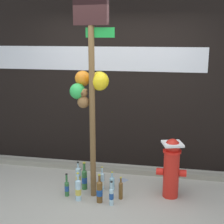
% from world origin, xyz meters
% --- Properties ---
extents(ground_plane, '(14.00, 14.00, 0.00)m').
position_xyz_m(ground_plane, '(0.00, 0.00, 0.00)').
color(ground_plane, '#ADA899').
extents(building_wall, '(10.00, 0.21, 3.22)m').
position_xyz_m(building_wall, '(-0.00, 1.67, 1.61)').
color(building_wall, black).
rests_on(building_wall, ground_plane).
extents(curb_strip, '(8.00, 0.12, 0.08)m').
position_xyz_m(curb_strip, '(0.00, 1.24, 0.04)').
color(curb_strip, gray).
rests_on(curb_strip, ground_plane).
extents(memorial_post, '(0.61, 0.33, 2.62)m').
position_xyz_m(memorial_post, '(-0.21, 0.47, 1.64)').
color(memorial_post, brown).
rests_on(memorial_post, ground_plane).
extents(fire_hydrant, '(0.40, 0.31, 0.82)m').
position_xyz_m(fire_hydrant, '(0.86, 0.59, 0.43)').
color(fire_hydrant, red).
rests_on(fire_hydrant, ground_plane).
extents(bottle_0, '(0.07, 0.07, 0.40)m').
position_xyz_m(bottle_0, '(-0.20, 0.50, 0.16)').
color(bottle_0, brown).
rests_on(bottle_0, ground_plane).
extents(bottle_1, '(0.08, 0.08, 0.41)m').
position_xyz_m(bottle_1, '(-0.34, 0.57, 0.16)').
color(bottle_1, '#337038').
rests_on(bottle_1, ground_plane).
extents(bottle_2, '(0.08, 0.08, 0.39)m').
position_xyz_m(bottle_2, '(-0.05, 0.26, 0.16)').
color(bottle_2, brown).
rests_on(bottle_2, ground_plane).
extents(bottle_3, '(0.06, 0.06, 0.32)m').
position_xyz_m(bottle_3, '(0.21, 0.39, 0.13)').
color(bottle_3, brown).
rests_on(bottle_3, ground_plane).
extents(bottle_4, '(0.07, 0.07, 0.28)m').
position_xyz_m(bottle_4, '(0.05, 0.62, 0.11)').
color(bottle_4, '#93CCE0').
rests_on(bottle_4, ground_plane).
extents(bottle_5, '(0.06, 0.06, 0.32)m').
position_xyz_m(bottle_5, '(-0.53, 0.33, 0.12)').
color(bottle_5, '#337038').
rests_on(bottle_5, ground_plane).
extents(bottle_6, '(0.08, 0.08, 0.37)m').
position_xyz_m(bottle_6, '(-0.46, 0.65, 0.15)').
color(bottle_6, '#B2DBEA').
rests_on(bottle_6, ground_plane).
extents(bottle_7, '(0.08, 0.08, 0.39)m').
position_xyz_m(bottle_7, '(-0.34, 0.25, 0.15)').
color(bottle_7, '#B2DBEA').
rests_on(bottle_7, ground_plane).
extents(bottle_8, '(0.06, 0.06, 0.33)m').
position_xyz_m(bottle_8, '(0.12, 0.21, 0.13)').
color(bottle_8, '#B2DBEA').
rests_on(bottle_8, ground_plane).
extents(bottle_9, '(0.06, 0.06, 0.34)m').
position_xyz_m(bottle_9, '(-0.09, 0.61, 0.13)').
color(bottle_9, '#B2DBEA').
rests_on(bottle_9, ground_plane).
extents(litter_0, '(0.13, 0.09, 0.01)m').
position_xyz_m(litter_0, '(-1.18, 1.23, 0.00)').
color(litter_0, tan).
rests_on(litter_0, ground_plane).
extents(litter_2, '(0.16, 0.16, 0.01)m').
position_xyz_m(litter_2, '(0.16, 0.96, 0.00)').
color(litter_2, '#8C99B2').
rests_on(litter_2, ground_plane).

